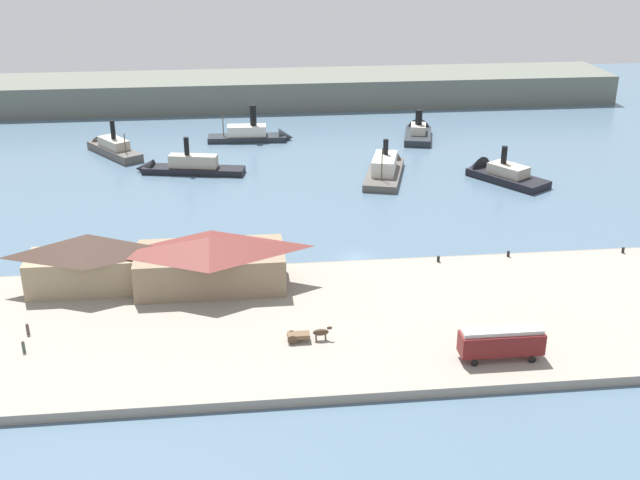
# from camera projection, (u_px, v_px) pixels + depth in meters

# --- Properties ---
(ground_plane) EXTENTS (320.00, 320.00, 0.00)m
(ground_plane) POSITION_uv_depth(u_px,v_px,m) (356.00, 258.00, 126.55)
(ground_plane) COLOR slate
(quay_promenade) EXTENTS (110.00, 36.00, 1.20)m
(quay_promenade) POSITION_uv_depth(u_px,v_px,m) (380.00, 320.00, 106.16)
(quay_promenade) COLOR gray
(quay_promenade) RESTS_ON ground
(seawall_edge) EXTENTS (110.00, 0.80, 1.00)m
(seawall_edge) POSITION_uv_depth(u_px,v_px,m) (359.00, 264.00, 123.06)
(seawall_edge) COLOR slate
(seawall_edge) RESTS_ON ground
(ferry_shed_central_terminal) EXTENTS (17.90, 7.74, 8.33)m
(ferry_shed_central_terminal) POSITION_uv_depth(u_px,v_px,m) (90.00, 261.00, 112.19)
(ferry_shed_central_terminal) COLOR #998466
(ferry_shed_central_terminal) RESTS_ON quay_promenade
(ferry_shed_east_terminal) EXTENTS (21.46, 10.95, 7.45)m
(ferry_shed_east_terminal) POSITION_uv_depth(u_px,v_px,m) (211.00, 261.00, 113.19)
(ferry_shed_east_terminal) COLOR #847056
(ferry_shed_east_terminal) RESTS_ON quay_promenade
(street_tram) EXTENTS (10.17, 2.88, 4.04)m
(street_tram) POSITION_uv_depth(u_px,v_px,m) (501.00, 341.00, 94.91)
(street_tram) COLOR maroon
(street_tram) RESTS_ON quay_promenade
(horse_cart) EXTENTS (5.71, 1.51, 1.87)m
(horse_cart) POSITION_uv_depth(u_px,v_px,m) (307.00, 334.00, 99.46)
(horse_cart) COLOR brown
(horse_cart) RESTS_ON quay_promenade
(pedestrian_by_tram) EXTENTS (0.41, 0.41, 1.64)m
(pedestrian_by_tram) POSITION_uv_depth(u_px,v_px,m) (23.00, 347.00, 96.99)
(pedestrian_by_tram) COLOR #3D4C42
(pedestrian_by_tram) RESTS_ON quay_promenade
(pedestrian_near_east_shed) EXTENTS (0.41, 0.41, 1.66)m
(pedestrian_near_east_shed) POSITION_uv_depth(u_px,v_px,m) (28.00, 329.00, 101.04)
(pedestrian_near_east_shed) COLOR #4C3D33
(pedestrian_near_east_shed) RESTS_ON quay_promenade
(mooring_post_center_west) EXTENTS (0.44, 0.44, 0.90)m
(mooring_post_center_west) POSITION_uv_depth(u_px,v_px,m) (623.00, 250.00, 125.14)
(mooring_post_center_west) COLOR black
(mooring_post_center_west) RESTS_ON quay_promenade
(mooring_post_west) EXTENTS (0.44, 0.44, 0.90)m
(mooring_post_west) POSITION_uv_depth(u_px,v_px,m) (438.00, 259.00, 122.02)
(mooring_post_west) COLOR black
(mooring_post_west) RESTS_ON quay_promenade
(mooring_post_center_east) EXTENTS (0.44, 0.44, 0.90)m
(mooring_post_center_east) POSITION_uv_depth(u_px,v_px,m) (508.00, 254.00, 123.85)
(mooring_post_center_east) COLOR black
(mooring_post_center_east) RESTS_ON quay_promenade
(ferry_departing_north) EXTENTS (15.36, 18.61, 9.39)m
(ferry_departing_north) POSITION_uv_depth(u_px,v_px,m) (498.00, 173.00, 163.01)
(ferry_departing_north) COLOR black
(ferry_departing_north) RESTS_ON ground
(ferry_moored_east) EXTENTS (9.55, 16.83, 9.26)m
(ferry_moored_east) POSITION_uv_depth(u_px,v_px,m) (418.00, 132.00, 192.86)
(ferry_moored_east) COLOR #23282D
(ferry_moored_east) RESTS_ON ground
(ferry_mid_harbor) EXTENTS (23.67, 8.81, 9.12)m
(ferry_mid_harbor) POSITION_uv_depth(u_px,v_px,m) (182.00, 167.00, 166.70)
(ferry_mid_harbor) COLOR black
(ferry_mid_harbor) RESTS_ON ground
(ferry_outer_harbor) EXTENTS (14.80, 18.52, 9.30)m
(ferry_outer_harbor) POSITION_uv_depth(u_px,v_px,m) (111.00, 148.00, 179.70)
(ferry_outer_harbor) COLOR #514C47
(ferry_outer_harbor) RESTS_ON ground
(ferry_approaching_east) EXTENTS (12.18, 22.72, 10.31)m
(ferry_approaching_east) POSITION_uv_depth(u_px,v_px,m) (385.00, 167.00, 166.19)
(ferry_approaching_east) COLOR #514C47
(ferry_approaching_east) RESTS_ON ground
(ferry_approaching_west) EXTENTS (20.49, 5.68, 10.26)m
(ferry_approaching_west) POSITION_uv_depth(u_px,v_px,m) (257.00, 135.00, 189.93)
(ferry_approaching_west) COLOR #23282D
(ferry_approaching_west) RESTS_ON ground
(far_headland) EXTENTS (180.00, 24.00, 8.00)m
(far_headland) POSITION_uv_depth(u_px,v_px,m) (297.00, 89.00, 225.84)
(far_headland) COLOR #60665B
(far_headland) RESTS_ON ground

